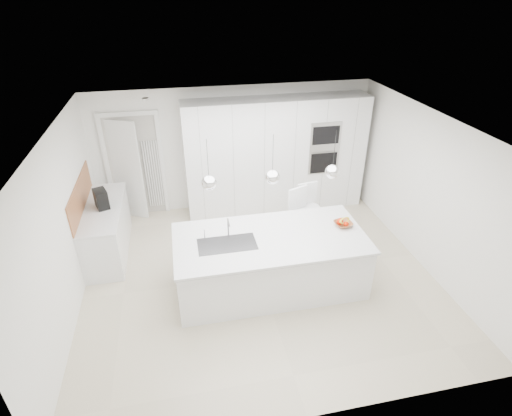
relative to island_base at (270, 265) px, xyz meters
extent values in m
plane|color=beige|center=(-0.10, 0.30, -0.43)|extent=(5.50, 5.50, 0.00)
plane|color=white|center=(-0.10, 2.80, 0.82)|extent=(5.50, 0.00, 5.50)
plane|color=white|center=(-2.85, 0.30, 0.82)|extent=(0.00, 5.00, 5.00)
plane|color=white|center=(-0.10, 0.30, 2.07)|extent=(5.50, 5.50, 0.00)
cube|color=white|center=(0.70, 2.50, 0.72)|extent=(3.60, 0.60, 2.30)
cube|color=white|center=(-2.30, 2.72, 0.57)|extent=(0.76, 0.38, 2.00)
cube|color=white|center=(-2.55, 1.50, 0.00)|extent=(0.60, 1.80, 0.86)
cube|color=white|center=(-2.55, 1.50, 0.45)|extent=(0.62, 1.82, 0.04)
cube|color=#AB6436|center=(-2.84, 1.50, 0.72)|extent=(0.02, 1.80, 0.50)
cube|color=white|center=(0.00, 0.00, 0.00)|extent=(2.80, 1.20, 0.86)
cube|color=white|center=(0.00, 0.05, 0.45)|extent=(2.84, 1.40, 0.04)
cylinder|color=white|center=(-0.60, 0.20, 0.62)|extent=(0.02, 0.02, 0.30)
sphere|color=white|center=(-0.85, 0.00, 1.47)|extent=(0.20, 0.20, 0.20)
sphere|color=white|center=(0.00, 0.00, 1.47)|extent=(0.20, 0.20, 0.20)
sphere|color=white|center=(0.85, 0.00, 1.47)|extent=(0.20, 0.20, 0.20)
imported|color=#AB6436|center=(1.17, 0.12, 0.50)|extent=(0.31, 0.31, 0.07)
cube|color=black|center=(-2.53, 1.49, 0.63)|extent=(0.28, 0.34, 0.31)
sphere|color=red|center=(1.14, 0.17, 0.54)|extent=(0.08, 0.08, 0.08)
sphere|color=red|center=(1.11, 0.13, 0.54)|extent=(0.09, 0.09, 0.09)
sphere|color=red|center=(1.19, 0.06, 0.54)|extent=(0.08, 0.08, 0.08)
torus|color=gold|center=(1.18, 0.11, 0.58)|extent=(0.22, 0.16, 0.20)
camera|label=1|loc=(-1.21, -4.70, 3.76)|focal=28.00mm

